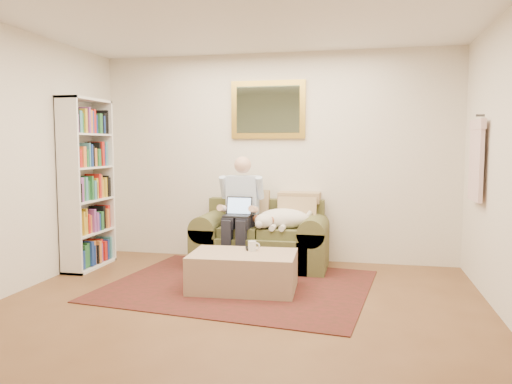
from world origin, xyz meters
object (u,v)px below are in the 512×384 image
(seated_man, at_px, (239,213))
(coffee_mug, at_px, (252,246))
(laptop, at_px, (238,211))
(bookshelf, at_px, (87,184))
(sofa, at_px, (261,244))
(ottoman, at_px, (243,272))
(sleeping_dog, at_px, (284,219))

(seated_man, relative_size, coffee_mug, 13.23)
(laptop, relative_size, bookshelf, 0.15)
(sofa, bearing_deg, seated_man, -148.55)
(ottoman, bearing_deg, sofa, 91.04)
(ottoman, relative_size, bookshelf, 0.52)
(sofa, distance_m, sleeping_dog, 0.44)
(seated_man, bearing_deg, sleeping_dog, 7.13)
(seated_man, xyz_separation_m, ottoman, (0.25, -0.87, -0.47))
(ottoman, bearing_deg, coffee_mug, 62.62)
(seated_man, bearing_deg, ottoman, -73.67)
(ottoman, height_order, bookshelf, bookshelf)
(sofa, distance_m, coffee_mug, 0.91)
(seated_man, height_order, ottoman, seated_man)
(sleeping_dog, distance_m, bookshelf, 2.36)
(seated_man, xyz_separation_m, sleeping_dog, (0.52, 0.06, -0.06))
(coffee_mug, bearing_deg, bookshelf, 168.62)
(sofa, xyz_separation_m, seated_man, (-0.24, -0.14, 0.39))
(sofa, height_order, coffee_mug, sofa)
(sofa, bearing_deg, laptop, -138.98)
(sleeping_dog, relative_size, bookshelf, 0.32)
(sleeping_dog, xyz_separation_m, coffee_mug, (-0.20, -0.81, -0.17))
(seated_man, distance_m, bookshelf, 1.83)
(coffee_mug, height_order, bookshelf, bookshelf)
(laptop, height_order, coffee_mug, laptop)
(seated_man, xyz_separation_m, laptop, (0.00, -0.06, 0.03))
(seated_man, xyz_separation_m, bookshelf, (-1.77, -0.32, 0.34))
(sofa, height_order, ottoman, sofa)
(sofa, xyz_separation_m, sleeping_dog, (0.28, -0.08, 0.33))
(seated_man, distance_m, coffee_mug, 0.84)
(laptop, xyz_separation_m, coffee_mug, (0.32, -0.68, -0.26))
(sofa, xyz_separation_m, ottoman, (0.02, -1.01, -0.08))
(ottoman, distance_m, coffee_mug, 0.28)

